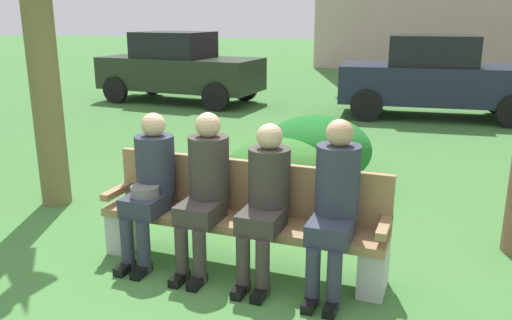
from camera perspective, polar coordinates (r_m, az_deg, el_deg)
name	(u,v)px	position (r m, az deg, el deg)	size (l,w,h in m)	color
ground_plane	(220,263)	(4.68, -3.90, -11.05)	(80.00, 80.00, 0.00)	#407636
park_bench	(242,217)	(4.47, -1.52, -6.17)	(2.45, 0.44, 0.90)	#99754C
seated_man_leftmost	(151,180)	(4.61, -11.37, -2.15)	(0.34, 0.72, 1.29)	#2D3342
seated_man_centerleft	(205,184)	(4.37, -5.55, -2.60)	(0.34, 0.72, 1.32)	#38332D
seated_man_centerright	(266,195)	(4.17, 1.05, -3.79)	(0.34, 0.72, 1.27)	#38332D
seated_man_rightmost	(335,198)	(4.03, 8.54, -4.14)	(0.34, 0.72, 1.34)	#2D3342
shrub_near_bench	(317,149)	(6.73, 6.63, 1.16)	(1.38, 1.27, 0.86)	#1B6823
shrub_mid_lawn	(277,172)	(5.91, 2.34, -1.31)	(1.21, 1.11, 0.76)	#336E29
parked_car_near	(179,68)	(13.04, -8.37, 9.89)	(3.98, 1.88, 1.68)	#232D1E
parked_car_far	(436,77)	(11.54, 18.91, 8.50)	(4.05, 2.06, 1.68)	#1E2338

